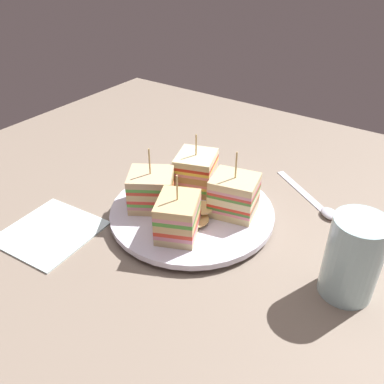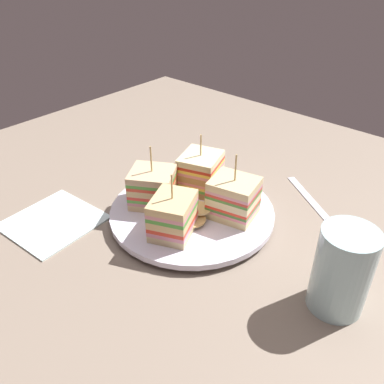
{
  "view_description": "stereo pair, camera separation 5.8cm",
  "coord_description": "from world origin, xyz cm",
  "views": [
    {
      "loc": [
        27.71,
        -40.19,
        36.35
      ],
      "look_at": [
        0.0,
        0.0,
        4.57
      ],
      "focal_mm": 37.71,
      "sensor_mm": 36.0,
      "label": 1
    },
    {
      "loc": [
        32.29,
        -36.6,
        36.35
      ],
      "look_at": [
        0.0,
        0.0,
        4.57
      ],
      "focal_mm": 37.71,
      "sensor_mm": 36.0,
      "label": 2
    }
  ],
  "objects": [
    {
      "name": "ground_plane",
      "position": [
        0.0,
        0.0,
        -0.9
      ],
      "size": [
        104.51,
        94.54,
        1.8
      ],
      "primitive_type": "cube",
      "color": "gray"
    },
    {
      "name": "sandwich_wedge_2",
      "position": [
        5.33,
        2.82,
        4.48
      ],
      "size": [
        7.45,
        6.79,
        9.85
      ],
      "rotation": [
        0.0,
        0.0,
        9.64
      ],
      "color": "beige",
      "rests_on": "plate"
    },
    {
      "name": "chip_pile",
      "position": [
        1.89,
        -1.8,
        2.51
      ],
      "size": [
        6.16,
        6.76,
        1.75
      ],
      "color": "#E0C76B",
      "rests_on": "plate"
    },
    {
      "name": "spoon",
      "position": [
        14.79,
        13.53,
        0.37
      ],
      "size": [
        13.99,
        10.46,
        1.0
      ],
      "rotation": [
        0.0,
        0.0,
        5.68
      ],
      "color": "silver",
      "rests_on": "ground_plane"
    },
    {
      "name": "sandwich_wedge_0",
      "position": [
        -5.47,
        -2.54,
        4.31
      ],
      "size": [
        8.46,
        8.25,
        9.47
      ],
      "rotation": [
        0.0,
        0.0,
        6.83
      ],
      "color": "beige",
      "rests_on": "plate"
    },
    {
      "name": "drinking_glass",
      "position": [
        23.35,
        -1.75,
        4.48
      ],
      "size": [
        6.27,
        6.27,
        10.49
      ],
      "color": "#AAD2D8",
      "rests_on": "ground_plane"
    },
    {
      "name": "sandwich_wedge_3",
      "position": [
        -2.9,
        5.29,
        4.5
      ],
      "size": [
        7.44,
        7.88,
        9.31
      ],
      "rotation": [
        0.0,
        0.0,
        11.32
      ],
      "color": "#DCB28A",
      "rests_on": "plate"
    },
    {
      "name": "plate",
      "position": [
        0.0,
        0.0,
        0.95
      ],
      "size": [
        24.35,
        24.35,
        1.57
      ],
      "color": "white",
      "rests_on": "ground_plane"
    },
    {
      "name": "sandwich_wedge_1",
      "position": [
        1.7,
        -5.78,
        4.35
      ],
      "size": [
        7.29,
        7.93,
        9.21
      ],
      "rotation": [
        0.0,
        0.0,
        8.27
      ],
      "color": "#D7BD8A",
      "rests_on": "plate"
    },
    {
      "name": "napkin",
      "position": [
        -14.62,
        -14.52,
        0.25
      ],
      "size": [
        12.88,
        13.1,
        0.5
      ],
      "primitive_type": "cube",
      "rotation": [
        0.0,
        0.0,
        0.07
      ],
      "color": "white",
      "rests_on": "ground_plane"
    }
  ]
}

